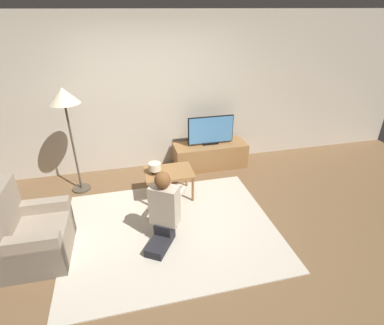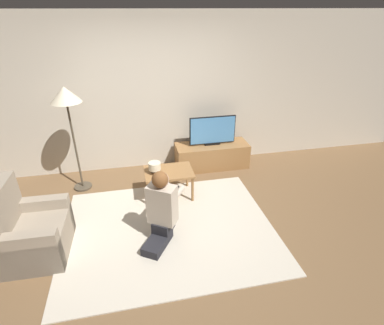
% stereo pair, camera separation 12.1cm
% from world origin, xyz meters
% --- Properties ---
extents(ground_plane, '(10.00, 10.00, 0.00)m').
position_xyz_m(ground_plane, '(0.00, 0.00, 0.00)').
color(ground_plane, brown).
extents(wall_back, '(10.00, 0.06, 2.60)m').
position_xyz_m(wall_back, '(0.00, 1.93, 1.30)').
color(wall_back, beige).
rests_on(wall_back, ground_plane).
extents(rug, '(2.71, 2.19, 0.02)m').
position_xyz_m(rug, '(0.00, 0.00, 0.01)').
color(rug, beige).
rests_on(rug, ground_plane).
extents(tv_stand, '(1.30, 0.48, 0.44)m').
position_xyz_m(tv_stand, '(1.01, 1.60, 0.22)').
color(tv_stand, olive).
rests_on(tv_stand, ground_plane).
extents(tv, '(0.82, 0.08, 0.52)m').
position_xyz_m(tv, '(1.01, 1.60, 0.70)').
color(tv, black).
rests_on(tv, tv_stand).
extents(coffee_table, '(0.72, 0.51, 0.45)m').
position_xyz_m(coffee_table, '(0.12, 0.79, 0.39)').
color(coffee_table, olive).
rests_on(coffee_table, ground_plane).
extents(floor_lamp, '(0.44, 0.44, 1.65)m').
position_xyz_m(floor_lamp, '(-1.23, 1.33, 1.44)').
color(floor_lamp, '#4C4233').
rests_on(floor_lamp, ground_plane).
extents(armchair, '(0.72, 0.82, 0.92)m').
position_xyz_m(armchair, '(-1.62, -0.08, 0.30)').
color(armchair, gray).
rests_on(armchair, ground_plane).
extents(person_kneeling, '(0.64, 0.81, 0.95)m').
position_xyz_m(person_kneeling, '(-0.10, -0.15, 0.48)').
color(person_kneeling, '#232328').
rests_on(person_kneeling, rug).
extents(table_lamp, '(0.18, 0.18, 0.17)m').
position_xyz_m(table_lamp, '(-0.09, 0.77, 0.55)').
color(table_lamp, '#4C3823').
rests_on(table_lamp, coffee_table).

